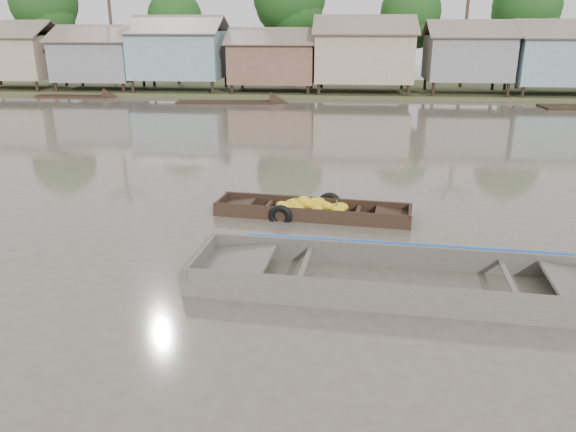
{
  "coord_description": "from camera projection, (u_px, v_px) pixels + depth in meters",
  "views": [
    {
      "loc": [
        1.25,
        -11.05,
        4.8
      ],
      "look_at": [
        0.11,
        0.54,
        0.8
      ],
      "focal_mm": 35.0,
      "sensor_mm": 36.0,
      "label": 1
    }
  ],
  "objects": [
    {
      "name": "banana_boat",
      "position": [
        311.0,
        211.0,
        14.79
      ],
      "size": [
        5.23,
        1.81,
        0.73
      ],
      "rotation": [
        0.0,
        0.0,
        -0.12
      ],
      "color": "black",
      "rests_on": "ground"
    },
    {
      "name": "riverbank",
      "position": [
        370.0,
        49.0,
        40.79
      ],
      "size": [
        120.0,
        12.47,
        10.22
      ],
      "color": "#384723",
      "rests_on": "ground"
    },
    {
      "name": "distant_boats",
      "position": [
        475.0,
        110.0,
        33.07
      ],
      "size": [
        47.68,
        14.84,
        0.35
      ],
      "color": "black",
      "rests_on": "ground"
    },
    {
      "name": "ground",
      "position": [
        281.0,
        259.0,
        12.08
      ],
      "size": [
        120.0,
        120.0,
        0.0
      ],
      "primitive_type": "plane",
      "color": "#51483E",
      "rests_on": "ground"
    },
    {
      "name": "viewer_boat",
      "position": [
        404.0,
        285.0,
        10.73
      ],
      "size": [
        8.29,
        2.74,
        0.66
      ],
      "rotation": [
        0.0,
        0.0,
        -0.08
      ],
      "color": "#47413C",
      "rests_on": "ground"
    }
  ]
}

